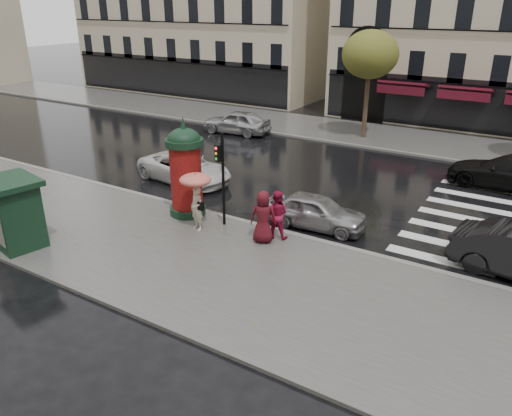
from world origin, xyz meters
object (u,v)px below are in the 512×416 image
Objects in this scene: woman_umbrella at (196,192)px; woman_red at (277,214)px; car_silver at (316,211)px; car_black at (510,172)px; man_burgundy at (263,217)px; traffic_light at (221,171)px; newsstand at (14,212)px; morris_column at (186,169)px; car_far_silver at (237,122)px; car_white at (185,168)px.

woman_umbrella is 3.12m from woman_red.
car_black reaches higher than car_silver.
man_burgundy reaches higher than woman_red.
traffic_light reaches higher than woman_red.
man_burgundy is at bearing 8.71° from woman_umbrella.
newsstand reaches higher than woman_umbrella.
traffic_light is 7.44m from newsstand.
morris_column reaches higher than newsstand.
morris_column is 1.02× the size of car_silver.
woman_umbrella is at bearing 23.05° from car_far_silver.
traffic_light is at bearing 117.50° from car_silver.
man_burgundy is (-0.23, -0.58, 0.05)m from woman_red.
morris_column is 15.05m from car_black.
car_silver is at bearing -124.53° from woman_red.
car_white is (-4.08, 4.24, -0.94)m from woman_umbrella.
car_far_silver is (-3.16, 9.24, 0.08)m from car_white.
morris_column is (-3.94, 0.58, 0.96)m from man_burgundy.
woman_red is 0.37× the size of car_white.
man_burgundy is 16.40m from car_far_silver.
woman_red is (2.90, 0.98, -0.59)m from woman_umbrella.
car_far_silver is at bearing -63.07° from woman_red.
woman_red is 0.50× the size of traffic_light.
morris_column is (-1.27, 0.98, 0.42)m from woman_umbrella.
newsstand is 0.55× the size of car_far_silver.
man_burgundy is at bearing -28.79° from car_black.
car_white is (0.51, 8.65, -0.70)m from newsstand.
car_silver is at bearing 41.16° from newsstand.
car_black is (13.54, 7.23, 0.10)m from car_white.
traffic_light is (0.58, 0.84, 0.70)m from woman_umbrella.
woman_umbrella reaches higher than woman_red.
traffic_light is at bearing 55.38° from woman_umbrella.
woman_red reaches higher than car_silver.
traffic_light is at bearing -36.15° from man_burgundy.
car_silver is (4.91, 1.80, -1.37)m from morris_column.
traffic_light is 3.99m from car_silver.
traffic_light reaches higher than car_silver.
woman_red reaches higher than car_far_silver.
car_black is at bearing -134.15° from woman_red.
morris_column is 1.88m from traffic_light.
woman_umbrella is 0.92× the size of newsstand.
car_silver is at bearing 20.11° from morris_column.
woman_red is 1.98m from car_silver.
woman_umbrella is 1.24m from traffic_light.
morris_column is at bearing -42.92° from car_black.
morris_column reaches higher than woman_red.
woman_red reaches higher than car_black.
car_silver is 10.45m from car_black.
traffic_light reaches higher than newsstand.
morris_column is at bearing -32.79° from man_burgundy.
morris_column is (-4.17, 0.00, 1.01)m from woman_red.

